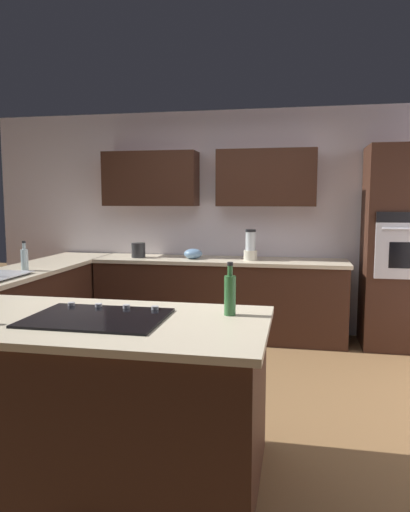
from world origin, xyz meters
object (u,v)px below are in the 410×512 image
at_px(cooktop, 97,317).
at_px(dish_soap_bottle, 25,259).
at_px(blender, 250,247).
at_px(mixing_bowl, 193,254).
at_px(kettle, 138,250).
at_px(second_bottle, 230,294).
at_px(wall_oven, 403,248).

relative_size(cooktop, dish_soap_bottle, 2.71).
xyz_separation_m(cooktop, dish_soap_bottle, (1.43, -1.59, 0.10)).
xyz_separation_m(blender, mixing_bowl, (0.65, 0.00, -0.09)).
distance_m(cooktop, mixing_bowl, 2.77).
xyz_separation_m(blender, kettle, (1.30, 0.00, -0.06)).
bearing_deg(second_bottle, mixing_bowl, -72.89).
bearing_deg(cooktop, second_bottle, -162.53).
bearing_deg(kettle, second_bottle, 119.41).
bearing_deg(mixing_bowl, blender, 180.00).
bearing_deg(kettle, mixing_bowl, 180.00).
height_order(cooktop, dish_soap_bottle, dish_soap_bottle).
distance_m(kettle, dish_soap_bottle, 1.38).
xyz_separation_m(wall_oven, second_bottle, (1.47, 2.57, -0.04)).
bearing_deg(blender, second_bottle, 92.96).
bearing_deg(kettle, blender, 180.00).
height_order(wall_oven, dish_soap_bottle, wall_oven).
xyz_separation_m(wall_oven, blender, (1.60, 0.03, -0.02)).
distance_m(wall_oven, cooktop, 3.56).
xyz_separation_m(kettle, second_bottle, (-1.43, 2.54, 0.04)).
height_order(wall_oven, mixing_bowl, wall_oven).
bearing_deg(wall_oven, blender, 1.19).
bearing_deg(kettle, wall_oven, -179.34).
distance_m(mixing_bowl, dish_soap_bottle, 1.81).
relative_size(cooktop, mixing_bowl, 3.66).
xyz_separation_m(blender, second_bottle, (-0.13, 2.54, -0.02)).
relative_size(kettle, dish_soap_bottle, 0.61).
bearing_deg(second_bottle, wall_oven, -119.72).
bearing_deg(cooktop, blender, -102.06).
height_order(dish_soap_bottle, second_bottle, second_bottle).
relative_size(wall_oven, cooktop, 2.79).
xyz_separation_m(kettle, dish_soap_bottle, (0.72, 1.18, 0.03)).
xyz_separation_m(cooktop, second_bottle, (-0.72, -0.23, 0.12)).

